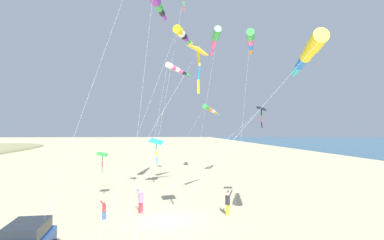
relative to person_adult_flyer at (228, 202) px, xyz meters
name	(u,v)px	position (x,y,z in m)	size (l,w,h in m)	color
ground_plane	(166,220)	(-4.54, -1.06, -0.97)	(600.00, 600.00, 0.00)	#C6B58C
person_adult_flyer	(228,202)	(0.00, 0.00, 0.00)	(0.64, 0.62, 1.78)	gold
person_child_green_jacket	(104,209)	(-8.89, -0.52, -0.25)	(0.47, 0.43, 1.33)	#335199
person_child_grey_jacket	(141,200)	(-6.46, 0.97, 0.05)	(0.61, 0.49, 1.87)	#B72833
kite_windsock_teal_far_right	(182,35)	(-3.06, 6.38, 14.38)	(6.41, 14.84, 15.90)	yellow
kite_delta_long_streamer_left	(103,154)	(-10.32, 6.16, 3.09)	(1.29, 4.45, 4.36)	green
kite_windsock_long_streamer_right	(215,39)	(1.79, 17.02, 17.24)	(4.99, 19.95, 19.19)	green
kite_windsock_small_distant	(310,52)	(3.34, -6.54, 9.62)	(10.80, 6.16, 11.30)	yellow
kite_delta_green_low_center	(157,142)	(-5.61, 12.75, 4.01)	(3.10, 12.03, 5.47)	#1EB7C6
kite_windsock_red_high_left	(175,69)	(-3.69, 6.70, 11.17)	(3.97, 14.85, 12.64)	white
kite_windsock_magenta_far_left	(158,5)	(-5.38, 6.05, 17.06)	(2.06, 18.88, 18.68)	purple
kite_windsock_checkered_midright	(251,40)	(5.23, 12.48, 15.81)	(5.57, 14.55, 17.52)	green
kite_delta_orange_high_right	(199,51)	(-2.68, -5.15, 9.89)	(7.12, 2.27, 11.35)	yellow
kite_windsock_yellow_midlevel	(210,110)	(-0.42, 6.17, 7.24)	(7.56, 10.49, 8.61)	green
kite_delta_blue_topmost	(262,109)	(3.36, 2.41, 7.05)	(11.13, 5.03, 8.35)	black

